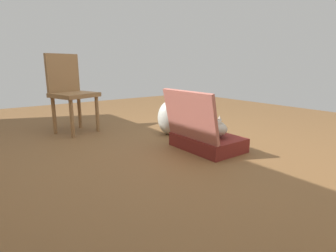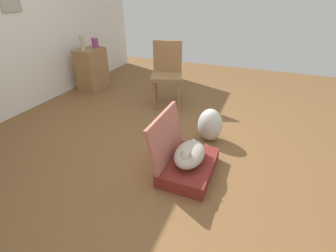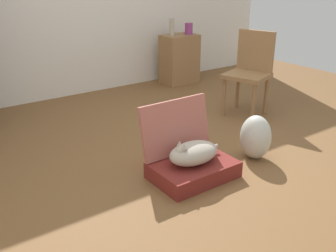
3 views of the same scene
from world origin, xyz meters
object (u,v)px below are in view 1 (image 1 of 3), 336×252
object	(u,v)px
plastic_bag_white	(169,118)
suitcase_base	(207,142)
chair	(70,90)
cat	(208,127)

from	to	relation	value
plastic_bag_white	suitcase_base	bearing A→B (deg)	176.90
suitcase_base	chair	xyz separation A→B (m)	(1.52, 0.86, 0.46)
cat	plastic_bag_white	bearing A→B (deg)	-3.11
suitcase_base	chair	size ratio (longest dim) A/B	0.70
suitcase_base	cat	size ratio (longest dim) A/B	1.29
suitcase_base	chair	distance (m)	1.80
plastic_bag_white	cat	bearing A→B (deg)	176.89
chair	plastic_bag_white	bearing A→B (deg)	-61.53
suitcase_base	plastic_bag_white	world-z (taller)	plastic_bag_white
chair	cat	bearing A→B (deg)	-79.19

